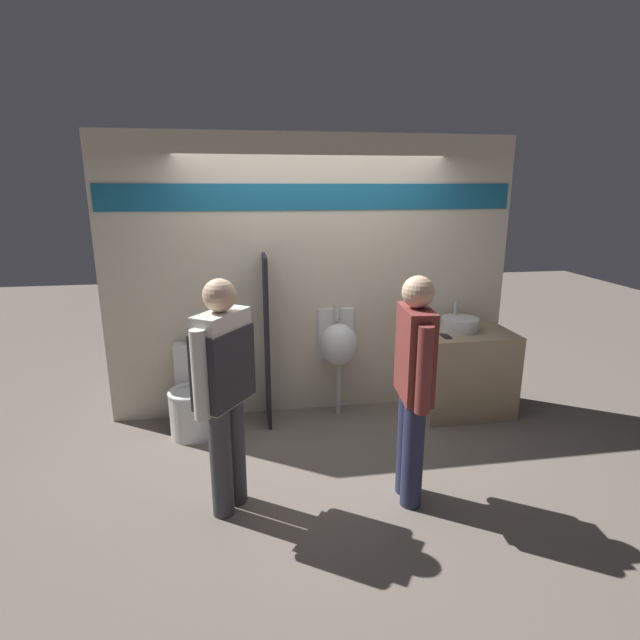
# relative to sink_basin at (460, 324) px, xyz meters

# --- Properties ---
(ground_plane) EXTENTS (16.00, 16.00, 0.00)m
(ground_plane) POSITION_rel_sink_basin_xyz_m (-1.43, -0.32, -0.90)
(ground_plane) COLOR #70665B
(display_wall) EXTENTS (3.96, 0.07, 2.70)m
(display_wall) POSITION_rel_sink_basin_xyz_m (-1.43, 0.28, 0.46)
(display_wall) COLOR beige
(display_wall) RESTS_ON ground_plane
(sink_counter) EXTENTS (0.90, 0.62, 0.84)m
(sink_counter) POSITION_rel_sink_basin_xyz_m (0.05, -0.06, -0.48)
(sink_counter) COLOR tan
(sink_counter) RESTS_ON ground_plane
(sink_basin) EXTENTS (0.37, 0.37, 0.27)m
(sink_basin) POSITION_rel_sink_basin_xyz_m (0.00, 0.00, 0.00)
(sink_basin) COLOR silver
(sink_basin) RESTS_ON sink_counter
(cell_phone) EXTENTS (0.07, 0.14, 0.01)m
(cell_phone) POSITION_rel_sink_basin_xyz_m (-0.22, -0.19, -0.06)
(cell_phone) COLOR black
(cell_phone) RESTS_ON sink_counter
(divider_near_counter) EXTENTS (0.03, 0.42, 1.62)m
(divider_near_counter) POSITION_rel_sink_basin_xyz_m (-1.90, 0.04, -0.09)
(divider_near_counter) COLOR black
(divider_near_counter) RESTS_ON ground_plane
(urinal_near_counter) EXTENTS (0.38, 0.33, 1.11)m
(urinal_near_counter) POSITION_rel_sink_basin_xyz_m (-1.20, 0.09, -0.18)
(urinal_near_counter) COLOR silver
(urinal_near_counter) RESTS_ON ground_plane
(toilet) EXTENTS (0.43, 0.59, 0.94)m
(toilet) POSITION_rel_sink_basin_xyz_m (-2.60, -0.08, -0.60)
(toilet) COLOR silver
(toilet) RESTS_ON ground_plane
(person_in_vest) EXTENTS (0.42, 0.49, 1.66)m
(person_in_vest) POSITION_rel_sink_basin_xyz_m (-2.26, -1.29, 0.06)
(person_in_vest) COLOR #3D3D42
(person_in_vest) RESTS_ON ground_plane
(person_with_lanyard) EXTENTS (0.22, 0.58, 1.66)m
(person_with_lanyard) POSITION_rel_sink_basin_xyz_m (-0.97, -1.39, 0.01)
(person_with_lanyard) COLOR #282D4C
(person_with_lanyard) RESTS_ON ground_plane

